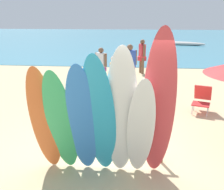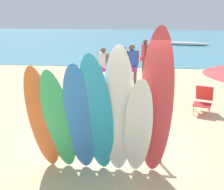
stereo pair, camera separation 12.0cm
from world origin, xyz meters
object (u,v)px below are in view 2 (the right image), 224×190
Objects in this scene: surfboard_green_1 at (59,124)px; surfboard_blue_2 at (80,123)px; surfboard_teal_3 at (97,119)px; surfboard_red_6 at (156,110)px; surfboard_white_4 at (118,117)px; beachgoer_by_water at (103,64)px; distant_boat at (185,44)px; beachgoer_strolling at (132,63)px; surfboard_white_5 at (138,130)px; beachgoer_photographing at (115,75)px; beachgoer_near_rack at (145,54)px; surfboard_orange_0 at (43,121)px; beach_chair_red at (203,99)px; beachgoer_midbeach at (124,60)px; surfboard_rack at (104,139)px.

surfboard_blue_2 is (0.38, -0.03, 0.06)m from surfboard_green_1.
surfboard_red_6 is (0.96, 0.06, 0.19)m from surfboard_teal_3.
surfboard_white_4 is 6.57m from beachgoer_by_water.
surfboard_blue_2 is at bearing -1.14° from surfboard_green_1.
surfboard_teal_3 is 22.78m from distant_boat.
surfboard_white_4 reaches higher than distant_boat.
beachgoer_strolling is 1.11× the size of beachgoer_by_water.
surfboard_green_1 is 1.05× the size of surfboard_white_5.
surfboard_white_5 is 1.19× the size of beachgoer_strolling.
beachgoer_near_rack is (1.03, 4.37, 0.09)m from beachgoer_photographing.
surfboard_white_5 is 6.59m from beachgoer_by_water.
surfboard_white_4 reaches higher than surfboard_teal_3.
surfboard_white_5 is (1.36, -0.00, -0.05)m from surfboard_green_1.
surfboard_red_6 is (0.27, 0.01, 0.37)m from surfboard_white_5.
beachgoer_strolling is at bearing 88.16° from surfboard_white_5.
surfboard_orange_0 reaches higher than beachgoer_by_water.
surfboard_orange_0 is at bearing 44.02° from beachgoer_strolling.
surfboard_red_6 reaches higher than beach_chair_red.
distant_boat is at bearing -76.20° from beachgoer_by_water.
beachgoer_midbeach is (0.56, 7.85, -0.18)m from surfboard_green_1.
surfboard_white_5 is at bearing 159.57° from beachgoer_near_rack.
beachgoer_near_rack reaches higher than distant_boat.
beachgoer_by_water is at bearing 92.89° from surfboard_blue_2.
surfboard_orange_0 is 1.28× the size of beachgoer_near_rack.
beachgoer_strolling is at bearing 86.71° from surfboard_rack.
surfboard_blue_2 is at bearing -173.66° from beachgoer_photographing.
beach_chair_red is at bearing 67.23° from surfboard_red_6.
beachgoer_midbeach is at bearing 90.94° from surfboard_rack.
distant_boat is at bearing 82.54° from surfboard_teal_3.
surfboard_teal_3 is 1.41× the size of beachgoer_strolling.
surfboard_white_5 is 1.39× the size of beachgoer_midbeach.
beachgoer_midbeach is (-0.44, 1.66, -0.15)m from beachgoer_strolling.
beachgoer_photographing is (-0.49, -1.59, -0.12)m from beachgoer_strolling.
surfboard_white_5 is 1.31× the size of beachgoer_by_water.
surfboard_orange_0 reaches higher than surfboard_rack.
beachgoer_midbeach reaches higher than distant_boat.
surfboard_blue_2 is 1.35× the size of beachgoer_near_rack.
surfboard_blue_2 is 0.98m from surfboard_white_5.
surfboard_red_6 is 4.10m from beach_chair_red.
beachgoer_photographing is at bearing 79.75° from surfboard_orange_0.
beachgoer_midbeach is at bearing 119.60° from beachgoer_near_rack.
beachgoer_midbeach is 0.95× the size of beachgoer_by_water.
beachgoer_by_water is 16.80m from distant_boat.
surfboard_orange_0 is at bearing 56.69° from beachgoer_midbeach.
surfboard_rack is at bearing 147.26° from surfboard_red_6.
distant_boat is (4.57, 22.21, -1.06)m from surfboard_white_4.
surfboard_red_6 reaches higher than surfboard_rack.
surfboard_blue_2 is 0.66m from surfboard_white_4.
beachgoer_by_water is at bearing 96.20° from surfboard_white_4.
surfboard_teal_3 is 1.45× the size of beachgoer_near_rack.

